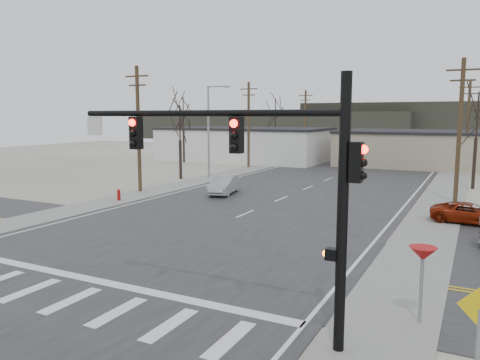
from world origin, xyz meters
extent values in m
plane|color=beige|center=(0.00, 0.00, 0.00)|extent=(140.00, 140.00, 0.00)
cube|color=#252527|center=(0.00, 15.00, 0.02)|extent=(18.00, 110.00, 0.05)
cube|color=#252527|center=(0.00, 0.00, 0.02)|extent=(90.00, 10.00, 0.04)
cube|color=gray|center=(-10.60, 20.00, 0.03)|extent=(3.00, 90.00, 0.06)
cube|color=gray|center=(10.60, 20.00, 0.03)|extent=(3.00, 90.00, 0.06)
cylinder|color=black|center=(9.80, -6.20, 3.60)|extent=(0.28, 0.28, 7.20)
cylinder|color=black|center=(5.60, -6.20, 6.20)|extent=(8.40, 0.18, 0.18)
cube|color=black|center=(6.80, -6.20, 5.60)|extent=(0.32, 0.30, 1.00)
cube|color=black|center=(3.30, -6.20, 5.60)|extent=(0.32, 0.30, 1.00)
sphere|color=#FF0C05|center=(6.80, -6.37, 5.92)|extent=(0.22, 0.22, 0.22)
sphere|color=#FF0C05|center=(3.30, -6.37, 5.92)|extent=(0.22, 0.22, 0.22)
cube|color=black|center=(10.10, -6.20, 5.00)|extent=(0.30, 0.30, 1.00)
cube|color=silver|center=(1.60, -6.20, 5.80)|extent=(0.60, 0.04, 0.60)
cube|color=black|center=(9.55, -6.20, 2.60)|extent=(0.30, 0.25, 0.30)
sphere|color=#FF5905|center=(9.40, -6.20, 2.60)|extent=(0.18, 0.18, 0.18)
cylinder|color=#A50C0C|center=(-10.20, 8.00, 0.35)|extent=(0.24, 0.24, 0.70)
sphere|color=#A50C0C|center=(-10.20, 8.00, 0.75)|extent=(0.24, 0.24, 0.24)
cylinder|color=gray|center=(11.50, -3.50, 1.05)|extent=(0.10, 0.10, 2.10)
cone|color=#A50C0C|center=(11.50, -3.50, 2.15)|extent=(0.80, 0.80, 0.40)
cylinder|color=gray|center=(13.00, -7.00, 1.05)|extent=(0.10, 0.10, 2.10)
cube|color=silver|center=(-16.00, 40.00, 2.10)|extent=(22.00, 12.00, 4.20)
cube|color=black|center=(-16.00, 40.00, 4.35)|extent=(22.30, 12.30, 0.30)
cube|color=tan|center=(10.00, 44.00, 2.00)|extent=(26.00, 14.00, 4.00)
cube|color=black|center=(10.00, 44.00, 4.15)|extent=(26.30, 14.30, 0.30)
cylinder|color=#4E3824|center=(-11.50, 12.00, 5.00)|extent=(0.30, 0.30, 10.00)
cube|color=#4E3824|center=(-11.50, 12.00, 9.20)|extent=(2.20, 0.12, 0.12)
cube|color=#4E3824|center=(-11.50, 12.00, 8.50)|extent=(1.60, 0.12, 0.12)
cylinder|color=#4E3824|center=(-11.50, 32.00, 5.00)|extent=(0.30, 0.30, 10.00)
cube|color=#4E3824|center=(-11.50, 32.00, 9.20)|extent=(2.20, 0.12, 0.12)
cube|color=#4E3824|center=(-11.50, 32.00, 8.50)|extent=(1.60, 0.12, 0.12)
cylinder|color=#4E3824|center=(-11.50, 52.00, 5.00)|extent=(0.30, 0.30, 10.00)
cube|color=#4E3824|center=(-11.50, 52.00, 9.20)|extent=(2.20, 0.12, 0.12)
cube|color=#4E3824|center=(-11.50, 52.00, 8.50)|extent=(1.60, 0.12, 0.12)
cylinder|color=#4E3824|center=(11.50, 18.00, 5.00)|extent=(0.30, 0.30, 10.00)
cube|color=#4E3824|center=(11.50, 18.00, 9.20)|extent=(2.20, 0.12, 0.12)
cube|color=#4E3824|center=(11.50, 18.00, 8.50)|extent=(1.60, 0.12, 0.12)
cylinder|color=#4E3824|center=(11.50, 40.00, 5.00)|extent=(0.30, 0.30, 10.00)
cube|color=#4E3824|center=(11.50, 40.00, 9.20)|extent=(2.20, 0.12, 0.12)
cube|color=#4E3824|center=(11.50, 40.00, 8.50)|extent=(1.60, 0.12, 0.12)
cylinder|color=gray|center=(-11.00, 22.00, 4.50)|extent=(0.20, 0.20, 9.00)
cylinder|color=gray|center=(-10.00, 22.00, 8.90)|extent=(2.00, 0.12, 0.12)
cube|color=gray|center=(-9.00, 22.00, 8.85)|extent=(0.60, 0.25, 0.18)
cylinder|color=black|center=(-13.00, 20.00, 1.88)|extent=(0.28, 0.28, 3.75)
cylinder|color=black|center=(-13.00, 20.00, 5.25)|extent=(0.14, 0.14, 3.75)
cylinder|color=black|center=(12.50, 26.00, 2.12)|extent=(0.28, 0.28, 4.25)
cylinder|color=black|center=(12.50, 26.00, 5.95)|extent=(0.14, 0.14, 4.25)
cylinder|color=black|center=(-14.00, 46.00, 2.25)|extent=(0.28, 0.28, 4.50)
cylinder|color=black|center=(-14.00, 46.00, 6.30)|extent=(0.14, 0.14, 4.50)
cylinder|color=black|center=(-22.00, 34.00, 2.25)|extent=(0.28, 0.28, 4.50)
cylinder|color=black|center=(-22.00, 34.00, 6.30)|extent=(0.14, 0.14, 4.50)
cube|color=#333026|center=(-35.00, 92.00, 3.50)|extent=(70.00, 18.00, 7.00)
imported|color=#9A9FA4|center=(-4.81, 14.00, 0.76)|extent=(2.32, 4.56, 1.43)
imported|color=black|center=(0.53, 48.10, 0.79)|extent=(3.19, 5.49, 1.49)
imported|color=black|center=(-6.20, 50.00, 0.80)|extent=(2.87, 4.73, 1.50)
imported|color=maroon|center=(12.51, 11.56, 0.61)|extent=(4.25, 2.15, 1.15)
camera|label=1|loc=(12.75, -17.63, 6.13)|focal=35.00mm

